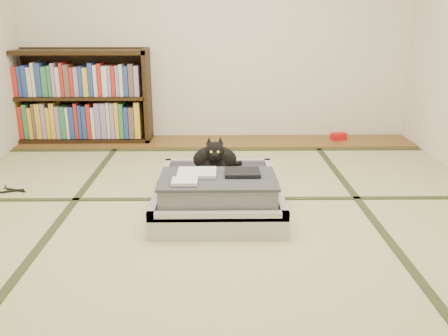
{
  "coord_description": "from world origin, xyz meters",
  "views": [
    {
      "loc": [
        0.01,
        -2.74,
        1.24
      ],
      "look_at": [
        0.05,
        0.35,
        0.25
      ],
      "focal_mm": 38.0,
      "sensor_mm": 36.0,
      "label": 1
    }
  ],
  "objects": [
    {
      "name": "wood_strip",
      "position": [
        0.0,
        2.0,
        0.01
      ],
      "size": [
        4.0,
        0.5,
        0.02
      ],
      "primitive_type": "cube",
      "color": "brown",
      "rests_on": "ground"
    },
    {
      "name": "cable_coil",
      "position": [
        0.17,
        0.55,
        0.17
      ],
      "size": [
        0.11,
        0.11,
        0.03
      ],
      "color": "white",
      "rests_on": "suitcase"
    },
    {
      "name": "cat",
      "position": [
        -0.01,
        0.52,
        0.27
      ],
      "size": [
        0.36,
        0.37,
        0.29
      ],
      "color": "black",
      "rests_on": "suitcase"
    },
    {
      "name": "hanger",
      "position": [
        -1.61,
        0.56,
        0.01
      ],
      "size": [
        0.36,
        0.23,
        0.01
      ],
      "color": "black",
      "rests_on": "floor"
    },
    {
      "name": "red_item",
      "position": [
        1.27,
        2.03,
        0.06
      ],
      "size": [
        0.17,
        0.14,
        0.07
      ],
      "primitive_type": "cube",
      "rotation": [
        0.0,
        0.0,
        0.4
      ],
      "color": "red",
      "rests_on": "wood_strip"
    },
    {
      "name": "bookcase",
      "position": [
        -1.42,
        2.07,
        0.45
      ],
      "size": [
        1.48,
        0.34,
        0.95
      ],
      "color": "black",
      "rests_on": "wood_strip"
    },
    {
      "name": "suitcase",
      "position": [
        0.01,
        0.23,
        0.11
      ],
      "size": [
        0.82,
        1.09,
        0.32
      ],
      "color": "#ADADB2",
      "rests_on": "floor"
    },
    {
      "name": "tatami_borders",
      "position": [
        0.0,
        0.49,
        0.0
      ],
      "size": [
        4.0,
        4.5,
        0.01
      ],
      "color": "#2D381E",
      "rests_on": "ground"
    },
    {
      "name": "floor",
      "position": [
        0.0,
        0.0,
        0.0
      ],
      "size": [
        4.5,
        4.5,
        0.0
      ],
      "primitive_type": "plane",
      "color": "tan",
      "rests_on": "ground"
    }
  ]
}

